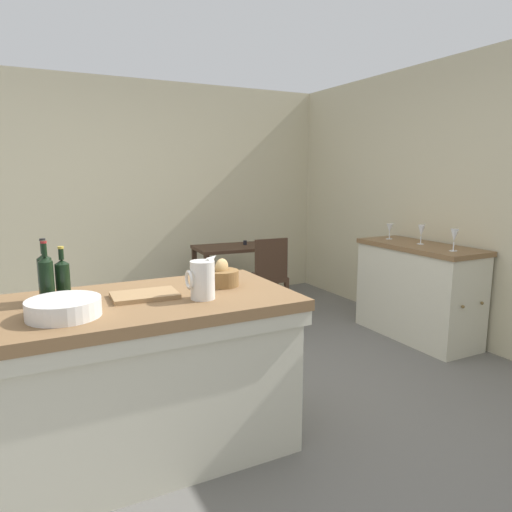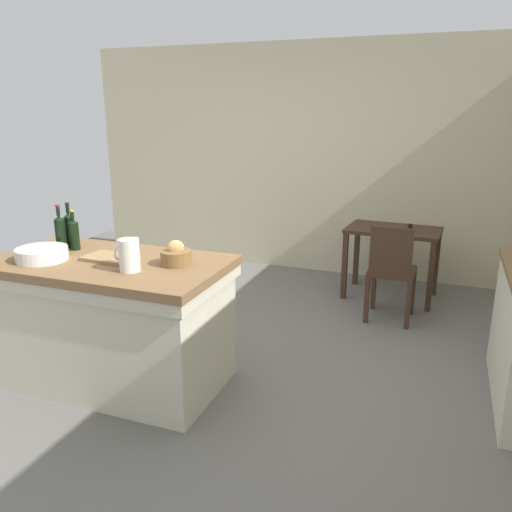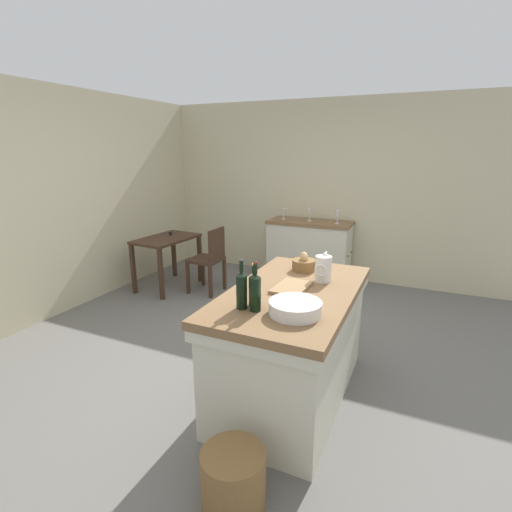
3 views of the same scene
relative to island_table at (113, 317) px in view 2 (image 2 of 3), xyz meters
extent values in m
plane|color=#66635E|center=(0.49, 0.49, -0.48)|extent=(6.76, 6.76, 0.00)
cube|color=beige|center=(0.49, 3.09, 0.82)|extent=(5.32, 0.12, 2.60)
cube|color=brown|center=(0.00, 0.00, 0.38)|extent=(1.59, 0.88, 0.06)
cube|color=beige|center=(0.00, 0.00, 0.31)|extent=(1.57, 0.86, 0.08)
cube|color=beige|center=(0.00, 0.00, -0.07)|extent=(1.51, 0.80, 0.83)
cube|color=#3D281C|center=(1.63, 2.41, 0.22)|extent=(0.94, 0.62, 0.04)
cube|color=#3D281C|center=(1.20, 2.19, -0.14)|extent=(0.05, 0.05, 0.69)
cube|color=#3D281C|center=(2.02, 2.13, -0.14)|extent=(0.05, 0.05, 0.69)
cube|color=#3D281C|center=(1.23, 2.68, -0.14)|extent=(0.05, 0.05, 0.69)
cube|color=#3D281C|center=(2.06, 2.62, -0.14)|extent=(0.05, 0.05, 0.69)
cylinder|color=black|center=(1.78, 2.45, 0.27)|extent=(0.04, 0.04, 0.05)
cube|color=#3D281C|center=(1.70, 1.82, -0.02)|extent=(0.41, 0.41, 0.04)
cube|color=#3D281C|center=(1.69, 1.64, 0.21)|extent=(0.36, 0.04, 0.42)
cube|color=#3D281C|center=(1.88, 2.00, -0.26)|extent=(0.04, 0.04, 0.44)
cube|color=#3D281C|center=(1.52, 2.01, -0.26)|extent=(0.04, 0.04, 0.44)
cube|color=#3D281C|center=(1.87, 1.64, -0.26)|extent=(0.04, 0.04, 0.44)
cube|color=#3D281C|center=(1.51, 1.65, -0.26)|extent=(0.04, 0.04, 0.44)
cylinder|color=silver|center=(0.28, -0.15, 0.51)|extent=(0.13, 0.13, 0.20)
cone|color=silver|center=(0.34, -0.15, 0.63)|extent=(0.07, 0.04, 0.06)
torus|color=silver|center=(0.20, -0.15, 0.52)|extent=(0.02, 0.10, 0.10)
cylinder|color=silver|center=(-0.41, -0.15, 0.45)|extent=(0.34, 0.34, 0.09)
cylinder|color=brown|center=(0.48, 0.07, 0.46)|extent=(0.20, 0.20, 0.09)
ellipsoid|color=tan|center=(0.48, 0.07, 0.53)|extent=(0.13, 0.11, 0.10)
cube|color=#99754C|center=(0.01, 0.02, 0.42)|extent=(0.36, 0.24, 0.02)
cylinder|color=black|center=(-0.38, 0.15, 0.51)|extent=(0.07, 0.07, 0.20)
cone|color=black|center=(-0.38, 0.15, 0.62)|extent=(0.07, 0.07, 0.02)
cylinder|color=black|center=(-0.38, 0.15, 0.67)|extent=(0.03, 0.03, 0.07)
cylinder|color=#B29933|center=(-0.38, 0.15, 0.69)|extent=(0.03, 0.03, 0.01)
cylinder|color=black|center=(-0.47, 0.20, 0.52)|extent=(0.07, 0.07, 0.22)
cone|color=black|center=(-0.47, 0.20, 0.65)|extent=(0.07, 0.07, 0.03)
cylinder|color=black|center=(-0.47, 0.20, 0.70)|extent=(0.03, 0.03, 0.08)
cylinder|color=black|center=(-0.47, 0.20, 0.73)|extent=(0.03, 0.03, 0.01)
cylinder|color=black|center=(-0.46, 0.10, 0.52)|extent=(0.07, 0.07, 0.22)
cone|color=black|center=(-0.46, 0.10, 0.65)|extent=(0.07, 0.07, 0.03)
cylinder|color=black|center=(-0.46, 0.10, 0.70)|extent=(0.03, 0.03, 0.08)
cylinder|color=maroon|center=(-0.46, 0.10, 0.73)|extent=(0.03, 0.03, 0.01)
camera|label=1|loc=(-0.56, -2.41, 1.07)|focal=32.57mm
camera|label=2|loc=(2.08, -2.72, 1.38)|focal=35.73mm
camera|label=3|loc=(-2.53, -0.84, 1.42)|focal=26.68mm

